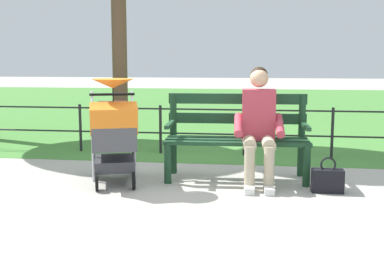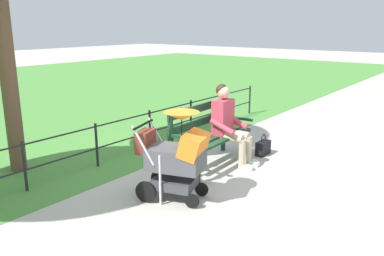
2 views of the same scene
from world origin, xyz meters
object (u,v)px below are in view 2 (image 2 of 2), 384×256
Objects in this scene: person_on_bench at (229,122)px; park_bench at (208,132)px; stroller at (176,155)px; handbag at (263,148)px.

park_bench is at bearing -42.19° from person_on_bench.
person_on_bench is 1.57m from stroller.
park_bench is at bearing -26.98° from handbag.
handbag is at bearing 178.80° from stroller.
handbag is at bearing 159.63° from person_on_bench.
person_on_bench is at bearing 137.81° from park_bench.
stroller is 2.31m from handbag.
stroller is at bearing -1.20° from handbag.
park_bench is 1.27× the size of person_on_bench.
park_bench is 1.38m from stroller.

